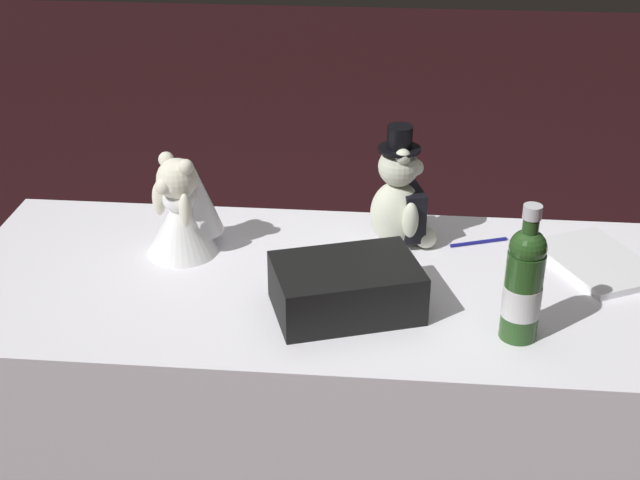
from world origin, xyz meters
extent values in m
cube|color=white|center=(0.00, 0.00, 0.39)|extent=(1.62, 0.70, 0.79)
ellipsoid|color=silver|center=(0.16, 0.19, 0.87)|extent=(0.12, 0.11, 0.16)
cube|color=black|center=(0.20, 0.20, 0.87)|extent=(0.08, 0.11, 0.12)
sphere|color=silver|center=(0.16, 0.19, 0.98)|extent=(0.09, 0.09, 0.09)
sphere|color=silver|center=(0.20, 0.20, 0.98)|extent=(0.04, 0.04, 0.04)
sphere|color=silver|center=(0.17, 0.16, 1.02)|extent=(0.04, 0.04, 0.04)
sphere|color=silver|center=(0.15, 0.22, 1.02)|extent=(0.04, 0.04, 0.04)
ellipsoid|color=silver|center=(0.20, 0.13, 0.88)|extent=(0.04, 0.04, 0.09)
ellipsoid|color=silver|center=(0.16, 0.26, 0.88)|extent=(0.04, 0.04, 0.09)
sphere|color=silver|center=(0.23, 0.18, 0.81)|extent=(0.05, 0.05, 0.05)
sphere|color=silver|center=(0.22, 0.24, 0.81)|extent=(0.05, 0.05, 0.05)
cylinder|color=black|center=(0.16, 0.19, 1.03)|extent=(0.10, 0.10, 0.01)
cylinder|color=black|center=(0.16, 0.19, 1.06)|extent=(0.06, 0.06, 0.05)
cone|color=white|center=(-0.33, 0.10, 0.86)|extent=(0.17, 0.17, 0.15)
ellipsoid|color=white|center=(-0.33, 0.10, 0.92)|extent=(0.08, 0.07, 0.06)
sphere|color=silver|center=(-0.33, 0.10, 0.97)|extent=(0.09, 0.09, 0.09)
sphere|color=silver|center=(-0.36, 0.07, 0.97)|extent=(0.04, 0.04, 0.04)
sphere|color=silver|center=(-0.36, 0.12, 1.01)|extent=(0.04, 0.04, 0.04)
sphere|color=silver|center=(-0.31, 0.08, 1.01)|extent=(0.04, 0.04, 0.04)
ellipsoid|color=silver|center=(-0.38, 0.11, 0.92)|extent=(0.03, 0.03, 0.08)
ellipsoid|color=silver|center=(-0.31, 0.06, 0.92)|extent=(0.03, 0.03, 0.08)
cone|color=white|center=(-0.30, 0.14, 0.90)|extent=(0.18, 0.18, 0.16)
cylinder|color=#264A1E|center=(0.41, -0.18, 0.88)|extent=(0.07, 0.07, 0.19)
sphere|color=#264A1E|center=(0.41, -0.18, 0.99)|extent=(0.07, 0.07, 0.07)
cylinder|color=#264A1E|center=(0.41, -0.18, 1.03)|extent=(0.03, 0.03, 0.07)
cylinder|color=silver|center=(0.41, -0.18, 1.06)|extent=(0.04, 0.04, 0.03)
cylinder|color=silver|center=(0.41, -0.18, 0.87)|extent=(0.08, 0.08, 0.07)
cylinder|color=navy|center=(0.36, 0.20, 0.79)|extent=(0.14, 0.06, 0.01)
cone|color=silver|center=(0.43, 0.23, 0.79)|extent=(0.01, 0.01, 0.01)
cube|color=black|center=(0.07, -0.12, 0.84)|extent=(0.34, 0.28, 0.11)
cube|color=#B7B7BF|center=(0.03, -0.21, 0.84)|extent=(0.04, 0.02, 0.03)
cube|color=white|center=(0.62, 0.13, 0.79)|extent=(0.29, 0.33, 0.02)
camera|label=1|loc=(0.15, -1.68, 1.78)|focal=49.64mm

